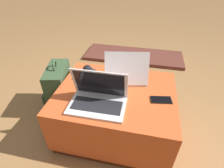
% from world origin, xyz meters
% --- Properties ---
extents(ground_plane, '(14.00, 14.00, 0.00)m').
position_xyz_m(ground_plane, '(0.00, 0.00, 0.00)').
color(ground_plane, '#9E7042').
extents(ottoman, '(0.87, 0.69, 0.41)m').
position_xyz_m(ottoman, '(0.00, 0.00, 0.21)').
color(ottoman, maroon).
rests_on(ottoman, ground_plane).
extents(laptop_near, '(0.37, 0.24, 0.24)m').
position_xyz_m(laptop_near, '(-0.09, -0.16, 0.46)').
color(laptop_near, silver).
rests_on(laptop_near, ottoman).
extents(laptop_far, '(0.36, 0.30, 0.25)m').
position_xyz_m(laptop_far, '(0.05, 0.17, 0.46)').
color(laptop_far, silver).
rests_on(laptop_far, ottoman).
extents(cell_phone, '(0.15, 0.10, 0.01)m').
position_xyz_m(cell_phone, '(0.32, -0.03, 0.41)').
color(cell_phone, black).
rests_on(cell_phone, ottoman).
extents(backpack, '(0.27, 0.38, 0.51)m').
position_xyz_m(backpack, '(-0.57, 0.16, 0.21)').
color(backpack, '#385133').
rests_on(backpack, ground_plane).
extents(wrist_brace, '(0.17, 0.18, 0.07)m').
position_xyz_m(wrist_brace, '(-0.23, 0.14, 0.45)').
color(wrist_brace, black).
rests_on(wrist_brace, ottoman).
extents(fireplace_hearth, '(1.40, 0.50, 0.04)m').
position_xyz_m(fireplace_hearth, '(0.00, 1.36, 0.02)').
color(fireplace_hearth, brown).
rests_on(fireplace_hearth, ground_plane).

